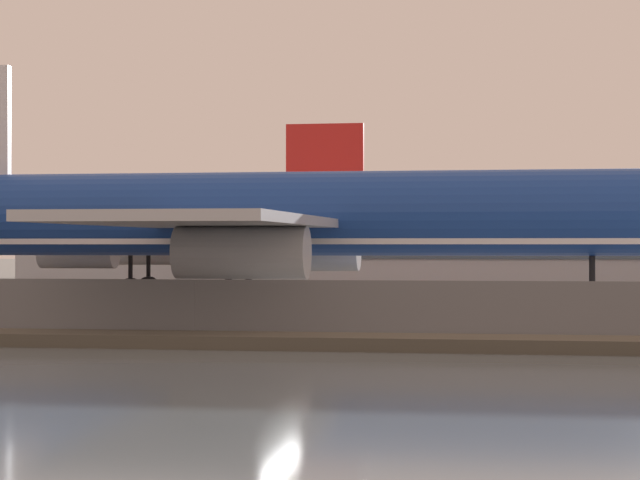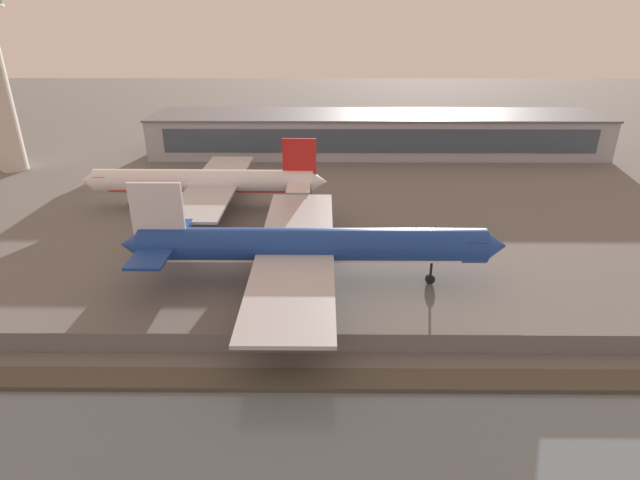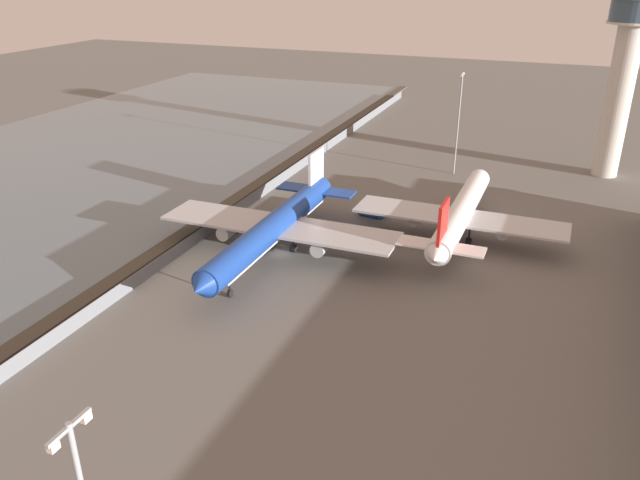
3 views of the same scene
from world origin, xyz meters
name	(u,v)px [view 2 (image 2 of 3)]	position (x,y,z in m)	size (l,w,h in m)	color
ground_plane	(303,280)	(0.00, 0.00, 0.00)	(500.00, 500.00, 0.00)	#66635E
shoreline_seawall	(294,380)	(0.00, -20.50, 0.25)	(320.00, 3.00, 0.50)	#474238
perimeter_fence	(297,344)	(0.00, -16.00, 1.19)	(280.00, 0.10, 2.38)	slate
cargo_jet_blue	(307,246)	(0.60, -0.77, 5.25)	(49.25, 42.16, 13.77)	#193D93
passenger_jet_white_red	(207,182)	(-18.25, 27.50, 4.97)	(44.52, 37.95, 13.03)	white
baggage_tug	(252,330)	(-5.05, -12.96, 0.81)	(3.09, 3.55, 1.80)	white
ops_van	(154,242)	(-22.75, 9.46, 1.28)	(2.77, 5.43, 2.48)	#19519E
terminal_building	(376,133)	(16.24, 70.01, 4.98)	(113.47, 20.72, 9.94)	#9EA3AD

